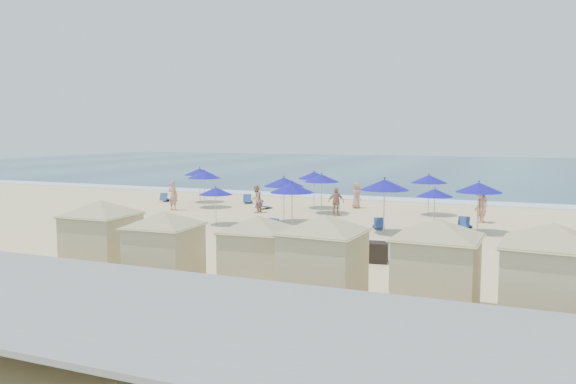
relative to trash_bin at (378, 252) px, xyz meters
The scene contains 34 objects.
ground 6.70m from the trash_bin, 140.97° to the left, with size 160.00×160.00×0.00m, color beige.
ocean 59.44m from the trash_bin, 95.02° to the left, with size 160.00×80.00×0.06m, color navy.
surf_line 20.39m from the trash_bin, 104.77° to the left, with size 160.00×2.50×0.08m, color white.
seawall 10.64m from the trash_bin, 119.25° to the right, with size 160.00×6.10×1.22m.
trash_bin is the anchor object (origin of this frame).
cabana_0 9.94m from the trash_bin, 148.06° to the right, with size 4.43×4.43×2.78m.
cabana_1 8.00m from the trash_bin, 133.56° to the right, with size 4.16×4.16×2.62m.
cabana_2 5.81m from the trash_bin, 116.19° to the right, with size 4.07×4.07×2.56m.
cabana_3 5.69m from the trash_bin, 92.61° to the right, with size 4.45×4.45×2.80m.
cabana_4 6.12m from the trash_bin, 61.72° to the right, with size 4.49×4.49×2.82m.
cabana_5 8.10m from the trash_bin, 45.78° to the right, with size 4.68×4.68×2.95m.
umbrella_0 20.69m from the trash_bin, 139.83° to the left, with size 2.16×2.16×2.46m.
umbrella_1 17.86m from the trash_bin, 141.87° to the left, with size 2.16×2.16×2.46m.
umbrella_2 11.24m from the trash_bin, 152.11° to the left, with size 1.81×1.81×2.06m.
umbrella_3 15.38m from the trash_bin, 118.70° to the left, with size 2.14×2.14×2.44m.
umbrella_4 10.25m from the trash_bin, 133.11° to the left, with size 2.22×2.22×2.53m.
umbrella_5 7.36m from the trash_bin, 138.62° to the left, with size 2.20×2.20×2.50m.
umbrella_6 12.99m from the trash_bin, 118.39° to the left, with size 2.15×2.15×2.45m.
umbrella_7 6.42m from the trash_bin, 100.67° to the left, with size 2.39×2.39×2.72m.
umbrella_8 13.11m from the trash_bin, 90.35° to the left, with size 2.16×2.16×2.46m.
umbrella_9 8.56m from the trash_bin, 83.90° to the left, with size 1.85×1.85×2.10m.
umbrella_10 8.60m from the trash_bin, 68.94° to the left, with size 2.25×2.25×2.56m.
beach_chair_0 22.22m from the trash_bin, 145.13° to the left, with size 0.77×1.25×0.64m.
beach_chair_1 18.69m from the trash_bin, 131.54° to the left, with size 0.94×1.34×0.67m.
beach_chair_2 15.56m from the trash_bin, 131.03° to the left, with size 0.85×1.23×0.62m.
beach_chair_3 7.60m from the trash_bin, 143.22° to the left, with size 0.86×1.40×0.71m.
beach_chair_4 7.34m from the trash_bin, 103.02° to the left, with size 0.86×1.25×0.63m.
beach_chair_5 9.15m from the trash_bin, 75.11° to the left, with size 0.63×1.28×0.69m.
beachgoer_0 17.70m from the trash_bin, 148.92° to the left, with size 0.68×0.45×1.87m, color tan.
beachgoer_1 14.20m from the trash_bin, 134.22° to the left, with size 0.82×0.64×1.68m, color tan.
beachgoer_2 11.75m from the trash_bin, 115.15° to the left, with size 0.97×0.41×1.66m, color tan.
beachgoer_3 11.61m from the trash_bin, 75.31° to the left, with size 1.15×0.66×1.79m, color tan.
beachgoer_4 15.23m from the trash_bin, 108.47° to the left, with size 0.81×0.53×1.67m, color tan.
beachgoer_5 11.84m from the trash_bin, 75.42° to the left, with size 0.66×0.43×1.81m, color tan.
Camera 1 is at (9.95, -24.50, 4.80)m, focal length 35.00 mm.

